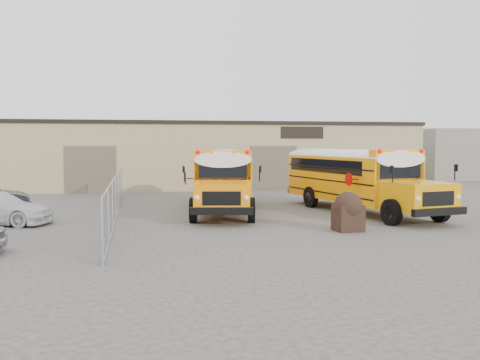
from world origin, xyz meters
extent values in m
plane|color=#3F3D3A|center=(0.00, 0.00, 0.00)|extent=(120.00, 120.00, 0.00)
cube|color=tan|center=(0.00, 20.00, 2.25)|extent=(30.00, 10.00, 4.50)
cube|color=black|center=(0.00, 20.00, 4.55)|extent=(30.20, 10.20, 0.25)
cube|color=black|center=(6.00, 14.98, 3.90)|extent=(3.00, 0.08, 0.80)
cube|color=brown|center=(-8.00, 14.98, 1.50)|extent=(3.20, 0.08, 3.00)
cube|color=brown|center=(4.00, 14.98, 1.50)|extent=(3.20, 0.08, 3.00)
cylinder|color=#97999F|center=(-6.00, -6.00, 0.90)|extent=(0.07, 0.07, 1.80)
cylinder|color=#97999F|center=(-6.00, -3.00, 0.90)|extent=(0.07, 0.07, 1.80)
cylinder|color=#97999F|center=(-6.00, 0.00, 0.90)|extent=(0.07, 0.07, 1.80)
cylinder|color=#97999F|center=(-6.00, 3.00, 0.90)|extent=(0.07, 0.07, 1.80)
cylinder|color=#97999F|center=(-6.00, 6.00, 0.90)|extent=(0.07, 0.07, 1.80)
cylinder|color=#97999F|center=(-6.00, 9.00, 0.90)|extent=(0.07, 0.07, 1.80)
cylinder|color=#97999F|center=(-6.00, 12.00, 0.90)|extent=(0.07, 0.07, 1.80)
cylinder|color=#97999F|center=(-6.00, 3.00, 1.78)|extent=(0.05, 18.00, 0.05)
cylinder|color=#97999F|center=(-6.00, 3.00, 0.05)|extent=(0.05, 18.00, 0.05)
cube|color=#97999F|center=(-6.00, 3.00, 0.90)|extent=(0.02, 18.00, 1.70)
cube|color=gray|center=(24.00, 24.00, 2.20)|extent=(10.00, 8.00, 4.40)
cube|color=orange|center=(0.15, 11.40, 1.52)|extent=(3.76, 7.79, 2.01)
cube|color=orange|center=(-0.71, 6.67, 1.08)|extent=(2.51, 2.51, 1.13)
cube|color=black|center=(-0.51, 7.75, 2.08)|extent=(1.99, 0.42, 0.74)
cube|color=white|center=(0.15, 11.40, 2.67)|extent=(3.77, 7.86, 0.39)
cube|color=orange|center=(-0.47, 7.97, 2.70)|extent=(2.46, 0.92, 0.35)
sphere|color=#E50705|center=(-1.53, 7.93, 2.82)|extent=(0.20, 0.20, 0.20)
sphere|color=#E50705|center=(0.50, 7.56, 2.82)|extent=(0.20, 0.20, 0.20)
sphere|color=orange|center=(-0.97, 7.83, 2.82)|extent=(0.20, 0.20, 0.20)
sphere|color=orange|center=(-0.06, 7.66, 2.82)|extent=(0.20, 0.20, 0.20)
cube|color=black|center=(-0.92, 5.53, 0.63)|extent=(2.41, 0.64, 0.28)
cube|color=black|center=(0.83, 15.13, 0.63)|extent=(2.40, 0.63, 0.28)
cube|color=black|center=(0.15, 11.40, 1.44)|extent=(3.77, 7.65, 0.06)
cube|color=black|center=(0.21, 11.69, 2.08)|extent=(3.57, 6.63, 0.61)
cylinder|color=black|center=(-1.84, 6.98, 0.51)|extent=(0.45, 1.05, 1.02)
cylinder|color=black|center=(0.46, 6.56, 0.51)|extent=(0.45, 1.05, 1.02)
cylinder|color=black|center=(-0.73, 13.08, 0.51)|extent=(0.45, 1.05, 1.02)
cylinder|color=black|center=(1.57, 12.66, 0.51)|extent=(0.45, 1.05, 1.02)
cylinder|color=#BF0505|center=(-1.95, 9.19, 1.64)|extent=(0.13, 0.55, 0.55)
cube|color=orange|center=(3.67, 9.76, 1.54)|extent=(3.90, 7.93, 2.05)
cube|color=orange|center=(4.60, 4.96, 1.09)|extent=(2.58, 2.58, 1.15)
cube|color=black|center=(4.39, 6.06, 2.12)|extent=(2.02, 0.45, 0.75)
cube|color=white|center=(3.67, 9.76, 2.72)|extent=(3.91, 8.01, 0.40)
cube|color=orange|center=(4.34, 6.28, 2.75)|extent=(2.50, 0.96, 0.36)
sphere|color=#E50705|center=(3.36, 5.86, 2.87)|extent=(0.20, 0.20, 0.20)
sphere|color=#E50705|center=(5.42, 6.25, 2.87)|extent=(0.20, 0.20, 0.20)
sphere|color=orange|center=(3.92, 5.97, 2.87)|extent=(0.20, 0.20, 0.20)
sphere|color=orange|center=(4.85, 6.15, 2.87)|extent=(0.20, 0.20, 0.20)
cube|color=black|center=(4.82, 3.80, 0.64)|extent=(2.45, 0.68, 0.28)
cube|color=black|center=(2.93, 13.55, 0.64)|extent=(2.44, 0.66, 0.28)
cube|color=black|center=(3.67, 9.76, 1.47)|extent=(3.91, 7.79, 0.06)
cube|color=black|center=(3.61, 10.06, 2.12)|extent=(3.70, 6.76, 0.62)
cylinder|color=black|center=(3.41, 4.84, 0.52)|extent=(0.47, 1.07, 1.04)
cylinder|color=black|center=(5.74, 5.29, 0.52)|extent=(0.47, 1.07, 1.04)
cylinder|color=black|center=(2.21, 11.03, 0.52)|extent=(0.47, 1.07, 1.04)
cylinder|color=black|center=(4.55, 11.48, 0.52)|extent=(0.47, 1.07, 1.04)
cylinder|color=#BF0505|center=(2.49, 6.89, 1.67)|extent=(0.14, 0.56, 0.56)
cube|color=black|center=(2.42, -1.92, 0.48)|extent=(1.03, 0.94, 0.96)
sphere|color=black|center=(2.42, -1.92, 0.91)|extent=(1.05, 1.05, 1.05)
camera|label=1|loc=(-5.09, -20.08, 3.21)|focal=40.00mm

